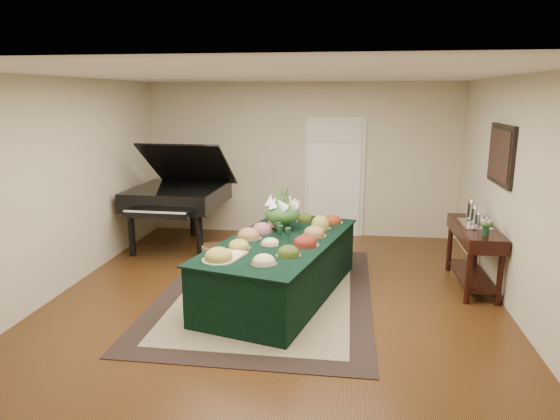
# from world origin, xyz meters

# --- Properties ---
(ground) EXTENTS (6.00, 6.00, 0.00)m
(ground) POSITION_xyz_m (0.00, 0.00, 0.00)
(ground) COLOR black
(ground) RESTS_ON ground
(area_rug) EXTENTS (2.64, 3.70, 0.01)m
(area_rug) POSITION_xyz_m (-0.14, 0.10, 0.01)
(area_rug) COLOR black
(area_rug) RESTS_ON ground
(kitchen_doorway) EXTENTS (1.05, 0.07, 2.10)m
(kitchen_doorway) POSITION_xyz_m (0.60, 2.97, 1.02)
(kitchen_doorway) COLOR silver
(kitchen_doorway) RESTS_ON ground
(buffet_table) EXTENTS (1.87, 2.88, 0.73)m
(buffet_table) POSITION_xyz_m (0.04, 0.05, 0.37)
(buffet_table) COLOR black
(buffet_table) RESTS_ON ground
(food_platters) EXTENTS (1.49, 2.21, 0.14)m
(food_platters) POSITION_xyz_m (0.04, 0.09, 0.78)
(food_platters) COLOR silver
(food_platters) RESTS_ON buffet_table
(cutting_board) EXTENTS (0.44, 0.44, 0.10)m
(cutting_board) POSITION_xyz_m (-0.45, -0.65, 0.77)
(cutting_board) COLOR tan
(cutting_board) RESTS_ON buffet_table
(green_goblets) EXTENTS (0.23, 0.31, 0.18)m
(green_goblets) POSITION_xyz_m (0.06, 0.07, 0.82)
(green_goblets) COLOR #13301E
(green_goblets) RESTS_ON buffet_table
(floral_centerpiece) EXTENTS (0.48, 0.48, 0.48)m
(floral_centerpiece) POSITION_xyz_m (0.00, 0.52, 1.02)
(floral_centerpiece) COLOR #13301E
(floral_centerpiece) RESTS_ON buffet_table
(grand_piano) EXTENTS (1.58, 1.76, 1.75)m
(grand_piano) POSITION_xyz_m (-1.90, 1.88, 0.88)
(grand_piano) COLOR black
(grand_piano) RESTS_ON ground
(wicker_basket) EXTENTS (0.36, 0.36, 0.23)m
(wicker_basket) POSITION_xyz_m (-1.17, 1.31, 0.11)
(wicker_basket) COLOR olive
(wicker_basket) RESTS_ON ground
(mahogany_sideboard) EXTENTS (0.45, 1.40, 0.83)m
(mahogany_sideboard) POSITION_xyz_m (2.49, 0.70, 0.64)
(mahogany_sideboard) COLOR black
(mahogany_sideboard) RESTS_ON ground
(tea_service) EXTENTS (0.34, 0.58, 0.30)m
(tea_service) POSITION_xyz_m (2.50, 0.80, 0.95)
(tea_service) COLOR silver
(tea_service) RESTS_ON mahogany_sideboard
(pink_bouquet) EXTENTS (0.17, 0.17, 0.22)m
(pink_bouquet) POSITION_xyz_m (2.50, 0.22, 0.97)
(pink_bouquet) COLOR #13301E
(pink_bouquet) RESTS_ON mahogany_sideboard
(wall_painting) EXTENTS (0.05, 0.95, 0.75)m
(wall_painting) POSITION_xyz_m (2.72, 0.70, 1.75)
(wall_painting) COLOR black
(wall_painting) RESTS_ON ground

